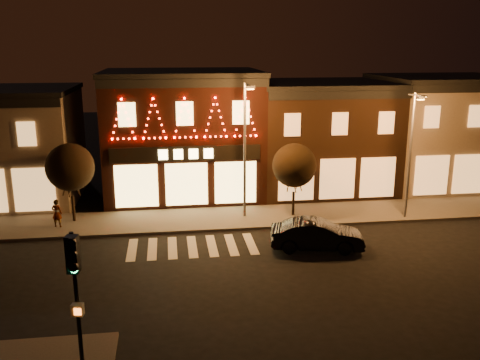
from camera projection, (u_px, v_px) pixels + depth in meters
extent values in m
plane|color=black|center=(197.00, 281.00, 22.67)|extent=(120.00, 120.00, 0.00)
cube|color=#47423D|center=(223.00, 218.00, 30.59)|extent=(44.00, 4.00, 0.15)
cube|color=black|center=(183.00, 136.00, 35.07)|extent=(10.00, 8.00, 8.00)
cube|color=black|center=(181.00, 73.00, 34.03)|extent=(10.20, 8.20, 0.30)
cube|color=black|center=(184.00, 83.00, 30.25)|extent=(10.00, 0.25, 0.50)
cube|color=black|center=(186.00, 154.00, 31.25)|extent=(9.00, 0.15, 0.90)
cube|color=#FFD87F|center=(186.00, 154.00, 31.15)|extent=(3.40, 0.08, 0.60)
cube|color=#331E11|center=(320.00, 138.00, 36.45)|extent=(9.00, 8.00, 7.20)
cube|color=black|center=(322.00, 84.00, 35.51)|extent=(9.20, 8.20, 0.30)
cube|color=black|center=(341.00, 95.00, 31.73)|extent=(9.00, 0.25, 0.50)
cube|color=#786755|center=(441.00, 133.00, 37.63)|extent=(9.00, 8.00, 7.50)
cube|color=black|center=(447.00, 78.00, 36.64)|extent=(9.20, 8.20, 0.30)
cube|color=black|center=(479.00, 88.00, 32.86)|extent=(9.00, 0.25, 0.50)
cylinder|color=black|center=(78.00, 310.00, 15.12)|extent=(0.12, 0.12, 4.75)
cube|color=black|center=(73.00, 254.00, 14.45)|extent=(0.38, 0.36, 1.08)
cylinder|color=#19FF72|center=(74.00, 269.00, 14.39)|extent=(0.23, 0.10, 0.23)
cube|color=beige|center=(78.00, 310.00, 14.90)|extent=(0.36, 0.28, 0.35)
cylinder|color=#59595E|center=(245.00, 151.00, 29.82)|extent=(0.16, 0.16, 7.77)
cylinder|color=#59595E|center=(247.00, 85.00, 28.12)|extent=(0.15, 1.56, 0.10)
cube|color=#59595E|center=(250.00, 87.00, 27.39)|extent=(0.49, 0.29, 0.17)
cube|color=orange|center=(250.00, 89.00, 27.42)|extent=(0.38, 0.21, 0.05)
cylinder|color=#59595E|center=(410.00, 156.00, 29.74)|extent=(0.14, 0.14, 7.22)
cylinder|color=#59595E|center=(418.00, 95.00, 28.16)|extent=(0.46, 1.42, 0.09)
cube|color=#59595E|center=(421.00, 98.00, 27.48)|extent=(0.50, 0.36, 0.16)
cube|color=orange|center=(420.00, 99.00, 27.50)|extent=(0.38, 0.26, 0.05)
cylinder|color=black|center=(74.00, 208.00, 29.77)|extent=(0.17, 0.17, 1.47)
sphere|color=black|center=(70.00, 167.00, 29.16)|extent=(2.69, 2.69, 2.69)
cylinder|color=black|center=(293.00, 203.00, 30.83)|extent=(0.15, 0.15, 1.40)
sphere|color=black|center=(294.00, 165.00, 30.25)|extent=(2.56, 2.56, 2.56)
imported|color=black|center=(317.00, 235.00, 26.01)|extent=(4.79, 2.41, 1.51)
imported|color=gray|center=(57.00, 213.00, 28.76)|extent=(0.65, 0.50, 1.57)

